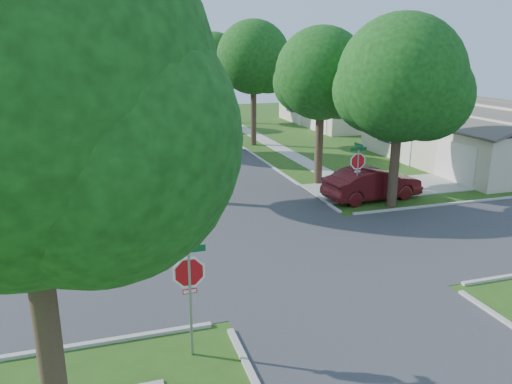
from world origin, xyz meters
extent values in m
plane|color=#284D15|center=(0.00, 0.00, 0.00)|extent=(100.00, 100.00, 0.00)
cube|color=#333335|center=(0.00, 0.00, 0.00)|extent=(7.00, 100.00, 0.02)
cube|color=#9E9B91|center=(6.10, 26.00, 0.02)|extent=(1.20, 40.00, 0.04)
cube|color=#9E9B91|center=(-6.10, 26.00, 0.02)|extent=(1.20, 40.00, 0.04)
cube|color=#9E9B91|center=(7.90, 7.10, 0.03)|extent=(8.80, 3.60, 0.05)
cube|color=gray|center=(-4.70, -4.70, 1.35)|extent=(0.06, 0.06, 2.70)
cylinder|color=white|center=(-4.70, -4.70, 2.15)|extent=(1.05, 0.02, 1.05)
cylinder|color=red|center=(-4.70, -4.70, 2.15)|extent=(0.90, 0.03, 0.90)
cube|color=red|center=(-4.70, -4.70, 1.68)|extent=(0.34, 0.03, 0.12)
cube|color=white|center=(-4.70, -4.70, 1.68)|extent=(0.30, 0.03, 0.08)
cube|color=#0C5426|center=(-4.70, -4.70, 2.72)|extent=(0.80, 0.02, 0.16)
cube|color=#0C5426|center=(-4.70, -4.70, 2.90)|extent=(0.02, 0.80, 0.16)
cube|color=gray|center=(4.70, 4.70, 1.35)|extent=(0.06, 0.06, 2.70)
cylinder|color=white|center=(4.70, 4.70, 2.15)|extent=(1.05, 0.02, 1.05)
cylinder|color=red|center=(4.70, 4.70, 2.15)|extent=(0.90, 0.03, 0.90)
cube|color=red|center=(4.70, 4.70, 1.68)|extent=(0.34, 0.03, 0.12)
cube|color=white|center=(4.70, 4.70, 1.68)|extent=(0.30, 0.03, 0.08)
cube|color=#0C5426|center=(4.70, 4.70, 2.72)|extent=(0.80, 0.02, 0.16)
cube|color=#0C5426|center=(4.70, 4.70, 2.90)|extent=(0.02, 0.80, 0.16)
cylinder|color=#38281C|center=(4.70, 9.00, 1.98)|extent=(0.44, 0.44, 3.95)
sphere|color=#10360D|center=(4.70, 9.00, 5.88)|extent=(4.80, 4.80, 4.80)
sphere|color=#10360D|center=(5.54, 8.52, 5.28)|extent=(3.46, 3.46, 3.46)
sphere|color=#10360D|center=(3.98, 9.60, 5.40)|extent=(3.26, 3.26, 3.26)
cylinder|color=#38281C|center=(4.70, 21.00, 2.15)|extent=(0.44, 0.44, 4.30)
sphere|color=#10360D|center=(4.70, 21.00, 6.51)|extent=(5.40, 5.40, 5.40)
sphere|color=#10360D|center=(5.65, 20.46, 5.84)|extent=(3.89, 3.89, 3.89)
sphere|color=#10360D|center=(3.89, 21.68, 5.97)|extent=(3.67, 3.67, 3.67)
cylinder|color=#38281C|center=(4.70, 34.00, 2.10)|extent=(0.44, 0.44, 4.20)
sphere|color=#10360D|center=(4.70, 34.00, 6.22)|extent=(5.00, 5.00, 5.00)
sphere|color=#10360D|center=(5.58, 33.50, 5.60)|extent=(3.60, 3.60, 3.60)
sphere|color=#10360D|center=(3.95, 34.62, 5.72)|extent=(3.40, 3.40, 3.40)
cylinder|color=#38281C|center=(-4.70, 9.00, 2.12)|extent=(0.44, 0.44, 4.25)
sphere|color=#10360D|center=(-4.70, 9.00, 6.37)|extent=(5.20, 5.20, 5.20)
sphere|color=#10360D|center=(-3.79, 8.48, 5.72)|extent=(3.74, 3.74, 3.74)
sphere|color=#10360D|center=(-5.48, 9.65, 5.85)|extent=(3.54, 3.54, 3.54)
cylinder|color=#38281C|center=(-4.70, 21.00, 2.22)|extent=(0.44, 0.44, 4.44)
sphere|color=#10360D|center=(-4.70, 21.00, 6.76)|extent=(5.60, 5.60, 5.60)
sphere|color=#10360D|center=(-3.72, 20.44, 6.06)|extent=(4.03, 4.03, 4.03)
sphere|color=#10360D|center=(-5.54, 21.70, 6.20)|extent=(3.81, 3.81, 3.81)
cylinder|color=#38281C|center=(-4.70, 34.00, 1.95)|extent=(0.44, 0.44, 3.90)
sphere|color=#10360D|center=(-4.70, 34.00, 5.74)|extent=(4.60, 4.60, 4.60)
sphere|color=#10360D|center=(-3.90, 33.54, 5.16)|extent=(3.31, 3.31, 3.31)
sphere|color=#10360D|center=(-5.39, 34.58, 5.28)|extent=(3.13, 3.13, 3.13)
cylinder|color=#38281C|center=(-7.50, -7.00, 2.02)|extent=(0.44, 0.44, 4.04)
sphere|color=#10360D|center=(-7.50, -7.00, 6.55)|extent=(6.00, 6.00, 6.00)
sphere|color=#10360D|center=(-6.45, -7.60, 5.80)|extent=(4.32, 4.32, 4.32)
cylinder|color=#38281C|center=(6.30, 4.20, 1.77)|extent=(0.44, 0.44, 3.54)
sphere|color=#10360D|center=(6.30, 4.20, 5.86)|extent=(5.60, 5.60, 5.60)
sphere|color=#10360D|center=(7.28, 3.64, 5.16)|extent=(4.03, 4.03, 4.03)
sphere|color=#10360D|center=(5.46, 4.90, 5.30)|extent=(3.81, 3.81, 3.81)
cube|color=beige|center=(16.00, 11.00, 1.40)|extent=(8.00, 13.00, 2.80)
cube|color=#47423D|center=(18.00, 11.00, 3.45)|extent=(4.42, 13.60, 1.56)
cube|color=#47423D|center=(14.00, 11.00, 3.45)|extent=(4.42, 13.60, 1.56)
cube|color=silver|center=(11.97, 7.10, 1.10)|extent=(0.06, 3.20, 2.20)
cube|color=silver|center=(11.97, 11.65, 1.00)|extent=(0.06, 0.90, 2.00)
cube|color=#1E2633|center=(11.97, 14.25, 1.55)|extent=(0.06, 1.80, 1.10)
cube|color=beige|center=(16.00, 29.00, 1.40)|extent=(8.00, 13.00, 2.80)
cube|color=#47423D|center=(18.00, 29.00, 3.45)|extent=(4.42, 13.60, 1.56)
cube|color=#47423D|center=(14.00, 29.00, 3.45)|extent=(4.42, 13.60, 1.56)
cube|color=silver|center=(11.97, 25.10, 1.10)|extent=(0.06, 3.20, 2.20)
cube|color=silver|center=(11.97, 29.65, 1.00)|extent=(0.06, 0.90, 2.00)
cube|color=#1E2633|center=(11.97, 32.25, 1.55)|extent=(0.06, 1.80, 1.10)
cube|color=silver|center=(-11.97, 15.65, 1.00)|extent=(0.06, 0.90, 2.00)
cube|color=#1E2633|center=(-11.97, 18.25, 1.55)|extent=(0.06, 1.80, 1.10)
cube|color=#47423D|center=(-14.00, 32.00, 3.45)|extent=(4.42, 13.60, 1.56)
cube|color=silver|center=(-11.97, 28.10, 1.10)|extent=(0.06, 3.20, 2.20)
cube|color=silver|center=(-11.97, 32.65, 1.00)|extent=(0.06, 0.90, 2.00)
cube|color=#1E2633|center=(-11.97, 35.25, 1.55)|extent=(0.06, 1.80, 1.10)
imported|color=#501012|center=(6.00, 5.50, 0.80)|extent=(5.03, 2.21, 1.61)
imported|color=black|center=(1.20, 19.37, 0.72)|extent=(2.09, 4.35, 1.43)
imported|color=black|center=(-1.20, 45.33, 0.72)|extent=(2.66, 5.19, 1.44)
camera|label=1|loc=(-6.34, -15.15, 7.08)|focal=35.00mm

